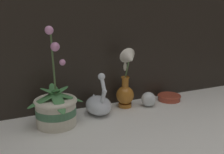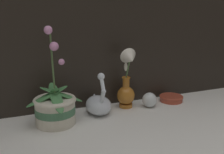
{
  "view_description": "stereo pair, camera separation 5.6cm",
  "coord_description": "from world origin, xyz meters",
  "px_view_note": "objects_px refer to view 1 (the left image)",
  "views": [
    {
      "loc": [
        -0.53,
        -0.98,
        0.5
      ],
      "look_at": [
        -0.04,
        0.13,
        0.19
      ],
      "focal_mm": 42.0,
      "sensor_mm": 36.0,
      "label": 1
    },
    {
      "loc": [
        -0.48,
        -1.0,
        0.5
      ],
      "look_at": [
        -0.04,
        0.13,
        0.19
      ],
      "focal_mm": 42.0,
      "sensor_mm": 36.0,
      "label": 2
    }
  ],
  "objects_px": {
    "swan_figurine": "(98,104)",
    "orchid_potted_plant": "(56,108)",
    "amber_dish": "(169,97)",
    "blue_vase": "(126,85)",
    "glass_sphere": "(148,99)"
  },
  "relations": [
    {
      "from": "swan_figurine",
      "to": "orchid_potted_plant",
      "type": "bearing_deg",
      "value": -169.1
    },
    {
      "from": "orchid_potted_plant",
      "to": "amber_dish",
      "type": "height_order",
      "value": "orchid_potted_plant"
    },
    {
      "from": "swan_figurine",
      "to": "blue_vase",
      "type": "height_order",
      "value": "blue_vase"
    },
    {
      "from": "blue_vase",
      "to": "amber_dish",
      "type": "relative_size",
      "value": 2.4
    },
    {
      "from": "glass_sphere",
      "to": "amber_dish",
      "type": "bearing_deg",
      "value": 11.64
    },
    {
      "from": "orchid_potted_plant",
      "to": "swan_figurine",
      "type": "relative_size",
      "value": 2.01
    },
    {
      "from": "orchid_potted_plant",
      "to": "blue_vase",
      "type": "xyz_separation_m",
      "value": [
        0.38,
        0.06,
        0.04
      ]
    },
    {
      "from": "swan_figurine",
      "to": "blue_vase",
      "type": "relative_size",
      "value": 0.69
    },
    {
      "from": "swan_figurine",
      "to": "amber_dish",
      "type": "bearing_deg",
      "value": 2.58
    },
    {
      "from": "orchid_potted_plant",
      "to": "swan_figurine",
      "type": "distance_m",
      "value": 0.22
    },
    {
      "from": "glass_sphere",
      "to": "amber_dish",
      "type": "relative_size",
      "value": 0.59
    },
    {
      "from": "blue_vase",
      "to": "glass_sphere",
      "type": "relative_size",
      "value": 4.08
    },
    {
      "from": "swan_figurine",
      "to": "glass_sphere",
      "type": "height_order",
      "value": "swan_figurine"
    },
    {
      "from": "swan_figurine",
      "to": "amber_dish",
      "type": "height_order",
      "value": "swan_figurine"
    },
    {
      "from": "blue_vase",
      "to": "glass_sphere",
      "type": "xyz_separation_m",
      "value": [
        0.12,
        -0.03,
        -0.08
      ]
    }
  ]
}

